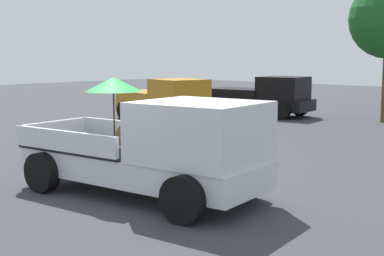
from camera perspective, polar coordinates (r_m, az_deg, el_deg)
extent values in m
plane|color=#38383D|center=(10.54, -5.47, -7.13)|extent=(80.00, 80.00, 0.00)
cylinder|color=black|center=(10.24, 5.62, -5.28)|extent=(0.83, 0.37, 0.80)
cylinder|color=black|center=(8.64, -0.94, -7.69)|extent=(0.83, 0.37, 0.80)
cylinder|color=black|center=(12.32, -8.66, -3.12)|extent=(0.83, 0.37, 0.80)
cylinder|color=black|center=(11.03, -15.79, -4.60)|extent=(0.83, 0.37, 0.80)
cube|color=silver|center=(10.41, -5.51, -4.10)|extent=(5.18, 2.38, 0.50)
cube|color=silver|center=(9.43, 0.87, -0.43)|extent=(2.30, 2.09, 1.08)
cube|color=#4C606B|center=(8.88, 6.19, 0.32)|extent=(0.26, 1.72, 0.64)
cube|color=black|center=(11.14, -10.00, -1.94)|extent=(3.00, 2.16, 0.06)
cube|color=silver|center=(11.76, -6.83, -0.24)|extent=(2.79, 0.43, 0.40)
cube|color=silver|center=(10.49, -13.61, -1.37)|extent=(2.79, 0.43, 0.40)
cube|color=silver|center=(12.09, -14.52, -0.21)|extent=(0.32, 1.84, 0.40)
ellipsoid|color=brown|center=(10.45, -6.74, -0.90)|extent=(0.71, 0.40, 0.52)
sphere|color=brown|center=(10.21, -5.52, 0.73)|extent=(0.31, 0.31, 0.28)
cone|color=brown|center=(10.25, -5.24, 1.55)|extent=(0.10, 0.10, 0.12)
cone|color=brown|center=(10.13, -5.83, 1.47)|extent=(0.10, 0.10, 0.12)
cylinder|color=black|center=(10.55, -8.36, 0.94)|extent=(0.03, 0.03, 1.17)
cone|color=#19722D|center=(10.49, -8.44, 4.66)|extent=(1.24, 1.24, 0.28)
cylinder|color=black|center=(21.40, 1.30, 1.49)|extent=(0.80, 0.40, 0.76)
cylinder|color=black|center=(20.30, -2.93, 1.15)|extent=(0.80, 0.40, 0.76)
cylinder|color=black|center=(24.00, -3.40, 2.15)|extent=(0.80, 0.40, 0.76)
cylinder|color=black|center=(23.02, -7.36, 1.87)|extent=(0.80, 0.40, 0.76)
cube|color=#B27219|center=(22.13, -3.19, 2.13)|extent=(5.06, 2.69, 0.50)
cube|color=#B27219|center=(21.08, -1.40, 3.91)|extent=(2.21, 2.13, 1.00)
cube|color=#B27219|center=(22.93, -4.58, 3.44)|extent=(3.00, 2.29, 0.40)
cylinder|color=black|center=(24.72, 11.52, 2.17)|extent=(0.79, 0.35, 0.76)
cylinder|color=black|center=(23.00, 9.60, 1.82)|extent=(0.79, 0.35, 0.76)
cylinder|color=black|center=(26.17, 5.11, 2.60)|extent=(0.79, 0.35, 0.76)
cylinder|color=black|center=(24.56, 2.86, 2.28)|extent=(0.79, 0.35, 0.76)
cube|color=black|center=(24.55, 7.22, 2.63)|extent=(4.98, 2.36, 0.50)
cube|color=black|center=(23.96, 9.78, 4.25)|extent=(2.10, 2.01, 1.00)
cube|color=black|center=(25.01, 5.21, 3.78)|extent=(2.90, 2.11, 0.40)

